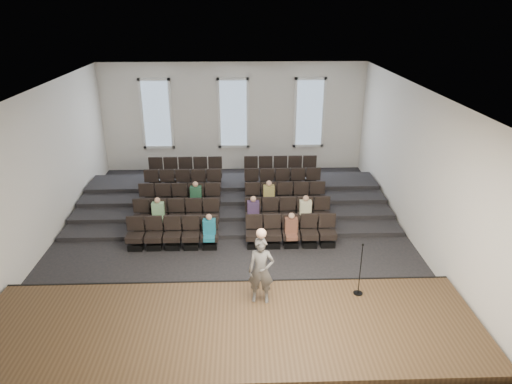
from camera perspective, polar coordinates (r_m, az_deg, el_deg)
ground at (r=15.61m, az=-2.96°, el=-5.79°), size 14.00×14.00×0.00m
ceiling at (r=13.94m, az=-3.38°, el=12.62°), size 12.00×14.00×0.02m
wall_back at (r=21.32m, az=-2.83°, el=9.28°), size 12.00×0.04×5.00m
wall_front at (r=8.33m, az=-3.99°, el=-13.74°), size 12.00×0.04×5.00m
wall_left at (r=15.91m, az=-25.40°, el=2.35°), size 0.04×14.00×5.00m
wall_right at (r=15.65m, az=19.49°, el=2.96°), size 0.04×14.00×5.00m
stage at (r=11.23m, az=-3.36°, el=-17.16°), size 11.80×3.60×0.50m
stage_lip at (r=12.64m, az=-3.19°, el=-12.01°), size 11.80×0.06×0.52m
risers at (r=18.38m, az=-2.84°, el=-0.53°), size 11.80×4.80×0.60m
seating_rows at (r=16.69m, az=-2.93°, el=-1.21°), size 6.80×4.70×1.67m
windows at (r=21.21m, az=-2.85°, el=9.77°), size 8.44×0.10×3.24m
audience at (r=15.64m, az=-1.99°, el=-2.32°), size 5.45×2.64×1.10m
speaker at (r=11.30m, az=0.64°, el=-9.79°), size 0.68×0.49×1.74m
mic_stand at (r=12.07m, az=12.79°, el=-10.57°), size 0.24×0.24×1.46m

